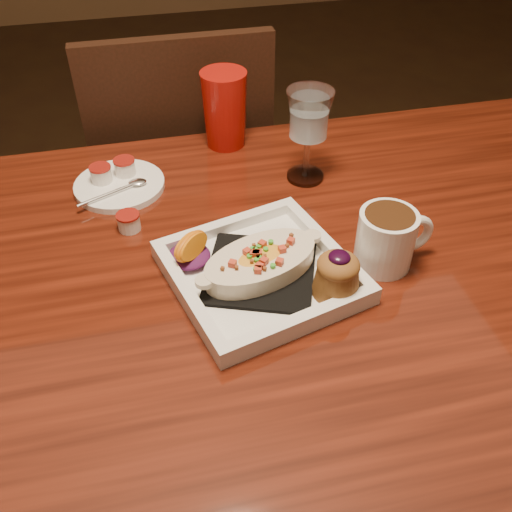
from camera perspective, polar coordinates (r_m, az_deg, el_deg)
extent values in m
cube|color=maroon|center=(0.85, -3.00, -3.81)|extent=(1.50, 0.90, 0.04)
cylinder|color=black|center=(1.57, 19.47, -0.04)|extent=(0.07, 0.07, 0.71)
cube|color=black|center=(1.57, -7.46, 6.67)|extent=(0.42, 0.42, 0.04)
cylinder|color=black|center=(1.86, -2.34, 4.57)|extent=(0.04, 0.04, 0.45)
cylinder|color=black|center=(1.84, -12.78, 3.03)|extent=(0.04, 0.04, 0.45)
cylinder|color=black|center=(1.60, 0.05, -2.52)|extent=(0.04, 0.04, 0.45)
cylinder|color=black|center=(1.58, -12.06, -4.39)|extent=(0.04, 0.04, 0.45)
cube|color=black|center=(1.28, -7.32, 11.19)|extent=(0.40, 0.03, 0.46)
cube|color=white|center=(0.84, 0.46, -2.02)|extent=(0.31, 0.31, 0.01)
cube|color=black|center=(0.84, 0.46, -1.58)|extent=(0.20, 0.20, 0.01)
ellipsoid|color=yellow|center=(0.82, 0.47, -0.60)|extent=(0.17, 0.12, 0.03)
ellipsoid|color=#4F1247|center=(0.86, -6.72, 0.01)|extent=(0.07, 0.07, 0.02)
cone|color=brown|center=(0.80, 8.07, -2.27)|extent=(0.07, 0.07, 0.05)
ellipsoid|color=brown|center=(0.79, 8.24, -0.95)|extent=(0.06, 0.06, 0.03)
ellipsoid|color=black|center=(0.78, 8.35, -0.13)|extent=(0.03, 0.03, 0.01)
cylinder|color=white|center=(0.87, 12.81, 1.61)|extent=(0.09, 0.09, 0.09)
cylinder|color=#341D0E|center=(0.84, 13.18, 3.57)|extent=(0.07, 0.07, 0.02)
torus|color=white|center=(0.89, 15.46, 2.17)|extent=(0.07, 0.02, 0.06)
cylinder|color=silver|center=(1.06, 4.94, 7.99)|extent=(0.07, 0.07, 0.01)
cylinder|color=silver|center=(1.04, 5.06, 9.82)|extent=(0.01, 0.01, 0.08)
cone|color=silver|center=(1.00, 5.35, 13.84)|extent=(0.08, 0.08, 0.09)
cylinder|color=white|center=(1.06, -13.48, 6.90)|extent=(0.16, 0.16, 0.01)
cylinder|color=white|center=(1.06, -15.22, 7.86)|extent=(0.04, 0.04, 0.03)
cylinder|color=#A61C14|center=(1.05, -15.37, 8.54)|extent=(0.04, 0.04, 0.00)
cylinder|color=white|center=(1.07, -12.98, 8.61)|extent=(0.04, 0.04, 0.03)
cylinder|color=#A61C14|center=(1.06, -13.10, 9.29)|extent=(0.04, 0.04, 0.00)
cylinder|color=white|center=(0.95, -12.59, 3.29)|extent=(0.04, 0.04, 0.03)
cylinder|color=#A61C14|center=(0.94, -12.72, 4.00)|extent=(0.04, 0.04, 0.00)
cone|color=#B5140C|center=(1.13, -3.15, 14.43)|extent=(0.09, 0.09, 0.15)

